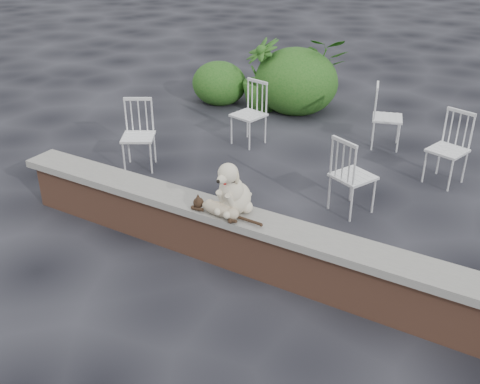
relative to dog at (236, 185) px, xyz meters
The scene contains 13 objects.
ground 0.94m from the dog, ahead, with size 60.00×60.00×0.00m, color black.
brick_wall 0.72m from the dog, ahead, with size 6.00×0.30×0.50m, color brown.
capstone 0.50m from the dog, ahead, with size 6.20×0.40×0.08m, color slate.
dog is the anchor object (origin of this frame).
cat 0.26m from the dog, 118.07° to the right, with size 0.91×0.22×0.15m, color tan, non-canonical shape.
chair_b 3.14m from the dog, 117.63° to the left, with size 0.56×0.56×0.94m, color white, non-canonical shape.
chair_d 3.24m from the dog, 64.49° to the left, with size 0.56×0.56×0.94m, color white, non-canonical shape.
chair_c 1.74m from the dog, 68.40° to the left, with size 0.56×0.56×0.94m, color white, non-canonical shape.
chair_a 2.63m from the dog, 151.29° to the left, with size 0.56×0.56×0.94m, color white, non-canonical shape.
chair_e 3.73m from the dog, 84.43° to the left, with size 0.56×0.56×0.94m, color white, non-canonical shape.
potted_plant_a 5.04m from the dog, 105.50° to the left, with size 1.14×0.99×1.26m, color #194D16.
potted_plant_b 4.72m from the dog, 115.63° to the left, with size 0.68×0.68×1.22m, color #194D16.
shrubbery 4.85m from the dog, 112.47° to the left, with size 2.59×1.59×1.15m.
Camera 1 is at (2.06, -3.99, 3.24)m, focal length 41.69 mm.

